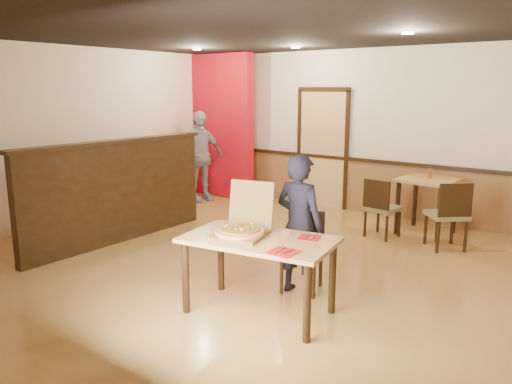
{
  "coord_description": "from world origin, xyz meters",
  "views": [
    {
      "loc": [
        3.65,
        -4.5,
        2.14
      ],
      "look_at": [
        0.28,
        0.0,
        0.97
      ],
      "focal_mm": 35.0,
      "sensor_mm": 36.0,
      "label": 1
    }
  ],
  "objects_px": {
    "diner_chair": "(303,247)",
    "passerby": "(199,156)",
    "diner": "(299,225)",
    "main_table": "(259,249)",
    "side_table": "(427,191)",
    "pizza_box": "(242,229)",
    "side_chair_right": "(449,213)",
    "condiment": "(430,174)",
    "side_chair_left": "(381,206)"
  },
  "relations": [
    {
      "from": "side_chair_left",
      "to": "side_chair_right",
      "type": "distance_m",
      "value": 0.96
    },
    {
      "from": "diner_chair",
      "to": "diner",
      "type": "relative_size",
      "value": 0.56
    },
    {
      "from": "passerby",
      "to": "side_table",
      "type": "bearing_deg",
      "value": -66.44
    },
    {
      "from": "side_chair_right",
      "to": "diner",
      "type": "xyz_separation_m",
      "value": [
        -0.83,
        -2.43,
        0.24
      ]
    },
    {
      "from": "diner_chair",
      "to": "passerby",
      "type": "relative_size",
      "value": 0.49
    },
    {
      "from": "passerby",
      "to": "diner_chair",
      "type": "bearing_deg",
      "value": -104.53
    },
    {
      "from": "side_table",
      "to": "pizza_box",
      "type": "distance_m",
      "value": 3.75
    },
    {
      "from": "passerby",
      "to": "condiment",
      "type": "xyz_separation_m",
      "value": [
        4.25,
        0.41,
        0.04
      ]
    },
    {
      "from": "diner_chair",
      "to": "side_chair_right",
      "type": "distance_m",
      "value": 2.45
    },
    {
      "from": "main_table",
      "to": "diner_chair",
      "type": "relative_size",
      "value": 1.8
    },
    {
      "from": "passerby",
      "to": "pizza_box",
      "type": "xyz_separation_m",
      "value": [
        3.68,
        -3.32,
        -0.04
      ]
    },
    {
      "from": "diner",
      "to": "condiment",
      "type": "relative_size",
      "value": 11.23
    },
    {
      "from": "diner",
      "to": "passerby",
      "type": "xyz_separation_m",
      "value": [
        -3.91,
        2.65,
        0.11
      ]
    },
    {
      "from": "main_table",
      "to": "diner_chair",
      "type": "height_order",
      "value": "diner_chair"
    },
    {
      "from": "side_chair_right",
      "to": "main_table",
      "type": "bearing_deg",
      "value": 32.13
    },
    {
      "from": "pizza_box",
      "to": "side_chair_right",
      "type": "bearing_deg",
      "value": 57.04
    },
    {
      "from": "diner",
      "to": "pizza_box",
      "type": "height_order",
      "value": "diner"
    },
    {
      "from": "side_chair_left",
      "to": "condiment",
      "type": "xyz_separation_m",
      "value": [
        0.46,
        0.64,
        0.43
      ]
    },
    {
      "from": "main_table",
      "to": "side_chair_left",
      "type": "bearing_deg",
      "value": 82.15
    },
    {
      "from": "main_table",
      "to": "side_table",
      "type": "bearing_deg",
      "value": 74.78
    },
    {
      "from": "side_table",
      "to": "pizza_box",
      "type": "xyz_separation_m",
      "value": [
        -0.57,
        -3.7,
        0.17
      ]
    },
    {
      "from": "diner_chair",
      "to": "side_chair_right",
      "type": "height_order",
      "value": "side_chair_right"
    },
    {
      "from": "condiment",
      "to": "pizza_box",
      "type": "bearing_deg",
      "value": -98.71
    },
    {
      "from": "side_table",
      "to": "diner",
      "type": "relative_size",
      "value": 0.56
    },
    {
      "from": "pizza_box",
      "to": "condiment",
      "type": "bearing_deg",
      "value": 67.25
    },
    {
      "from": "main_table",
      "to": "passerby",
      "type": "distance_m",
      "value": 5.08
    },
    {
      "from": "diner_chair",
      "to": "condiment",
      "type": "distance_m",
      "value": 2.98
    },
    {
      "from": "main_table",
      "to": "side_chair_left",
      "type": "xyz_separation_m",
      "value": [
        -0.07,
        3.06,
        -0.17
      ]
    },
    {
      "from": "diner_chair",
      "to": "side_chair_left",
      "type": "relative_size",
      "value": 0.97
    },
    {
      "from": "side_table",
      "to": "pizza_box",
      "type": "height_order",
      "value": "pizza_box"
    },
    {
      "from": "side_chair_right",
      "to": "diner",
      "type": "relative_size",
      "value": 0.63
    },
    {
      "from": "side_chair_left",
      "to": "condiment",
      "type": "distance_m",
      "value": 0.9
    },
    {
      "from": "passerby",
      "to": "pizza_box",
      "type": "distance_m",
      "value": 4.96
    },
    {
      "from": "side_chair_right",
      "to": "passerby",
      "type": "height_order",
      "value": "passerby"
    },
    {
      "from": "diner_chair",
      "to": "pizza_box",
      "type": "distance_m",
      "value": 0.91
    },
    {
      "from": "diner_chair",
      "to": "pizza_box",
      "type": "relative_size",
      "value": 1.32
    },
    {
      "from": "passerby",
      "to": "pizza_box",
      "type": "relative_size",
      "value": 2.69
    },
    {
      "from": "side_table",
      "to": "condiment",
      "type": "height_order",
      "value": "condiment"
    },
    {
      "from": "side_table",
      "to": "passerby",
      "type": "bearing_deg",
      "value": -174.87
    },
    {
      "from": "side_table",
      "to": "passerby",
      "type": "distance_m",
      "value": 4.27
    },
    {
      "from": "diner_chair",
      "to": "diner",
      "type": "bearing_deg",
      "value": -94.79
    },
    {
      "from": "pizza_box",
      "to": "main_table",
      "type": "bearing_deg",
      "value": -4.86
    },
    {
      "from": "main_table",
      "to": "passerby",
      "type": "relative_size",
      "value": 0.88
    },
    {
      "from": "diner_chair",
      "to": "passerby",
      "type": "xyz_separation_m",
      "value": [
        -3.88,
        2.51,
        0.4
      ]
    },
    {
      "from": "diner",
      "to": "side_chair_right",
      "type": "bearing_deg",
      "value": -108.15
    },
    {
      "from": "diner_chair",
      "to": "passerby",
      "type": "height_order",
      "value": "passerby"
    },
    {
      "from": "side_chair_right",
      "to": "side_table",
      "type": "height_order",
      "value": "side_chair_right"
    },
    {
      "from": "side_table",
      "to": "passerby",
      "type": "xyz_separation_m",
      "value": [
        -4.24,
        -0.38,
        0.21
      ]
    },
    {
      "from": "passerby",
      "to": "condiment",
      "type": "relative_size",
      "value": 12.96
    },
    {
      "from": "main_table",
      "to": "condiment",
      "type": "relative_size",
      "value": 11.44
    }
  ]
}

